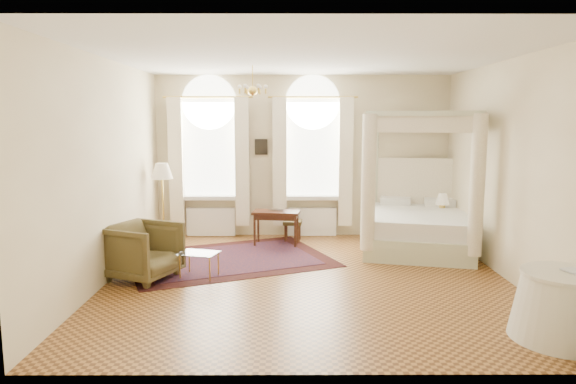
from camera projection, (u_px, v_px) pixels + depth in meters
name	position (u px, v px, depth m)	size (l,w,h in m)	color
ground	(308.00, 278.00, 7.83)	(6.00, 6.00, 0.00)	#9E672E
room_walls	(309.00, 148.00, 7.56)	(6.00, 6.00, 6.00)	#F6E7BB
window_left	(210.00, 165.00, 10.46)	(1.62, 0.27, 3.29)	white
window_right	(312.00, 165.00, 10.47)	(1.62, 0.27, 3.29)	white
chandelier	(253.00, 89.00, 8.61)	(0.51, 0.45, 0.50)	gold
wall_pictures	(307.00, 145.00, 10.51)	(2.54, 0.03, 0.39)	black
canopy_bed	(418.00, 219.00, 9.49)	(2.37, 2.70, 2.54)	beige
nightstand	(439.00, 229.00, 9.98)	(0.41, 0.37, 0.58)	#3E1E10
nightstand_lamp	(442.00, 200.00, 10.00)	(0.26, 0.26, 0.39)	gold
writing_desk	(276.00, 216.00, 9.84)	(0.94, 0.58, 0.67)	#3E1E10
laptop	(276.00, 210.00, 9.90)	(0.29, 0.19, 0.02)	black
stool	(293.00, 224.00, 10.21)	(0.39, 0.39, 0.41)	#4B3E20
armchair	(143.00, 251.00, 7.74)	(0.92, 0.94, 0.86)	#4A3E1F
coffee_table	(199.00, 255.00, 7.84)	(0.65, 0.54, 0.39)	white
floor_lamp	(162.00, 175.00, 9.75)	(0.41, 0.41, 1.58)	gold
oriental_rug	(229.00, 259.00, 8.89)	(3.99, 3.49, 0.01)	#39110D
side_table	(562.00, 306.00, 5.63)	(1.11, 1.11, 0.76)	white
book	(569.00, 272.00, 5.53)	(0.19, 0.25, 0.02)	black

